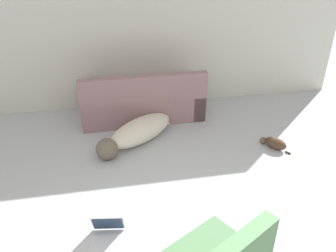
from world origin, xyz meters
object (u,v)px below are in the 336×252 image
(couch, at_px, (142,102))
(dog, at_px, (137,132))
(laptop_open, at_px, (108,232))
(cat, at_px, (274,143))

(couch, distance_m, dog, 0.85)
(laptop_open, bearing_deg, couch, 84.60)
(couch, height_order, cat, couch)
(dog, xyz_separation_m, laptop_open, (-0.49, -1.80, -0.09))
(couch, distance_m, cat, 2.22)
(laptop_open, bearing_deg, cat, 36.46)
(couch, bearing_deg, dog, 76.27)
(dog, relative_size, cat, 3.30)
(couch, height_order, dog, couch)
(cat, xyz_separation_m, laptop_open, (-2.40, -1.26, 0.00))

